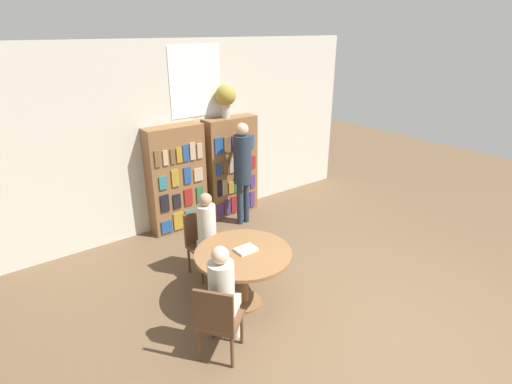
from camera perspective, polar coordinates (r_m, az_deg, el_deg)
The scene contains 12 objects.
ground_plane at distance 4.84m, azimuth 17.05°, elevation -19.24°, with size 16.00×16.00×0.00m, color brown.
wall_back at distance 6.80m, azimuth -8.39°, elevation 8.28°, with size 6.40×0.07×3.00m.
bookshelf_left at distance 6.60m, azimuth -11.27°, elevation 1.82°, with size 0.94×0.34×1.74m.
bookshelf_right at distance 7.08m, azimuth -3.59°, elevation 3.65°, with size 0.94×0.34×1.74m.
flower_vase at distance 6.75m, azimuth -4.36°, elevation 13.40°, with size 0.34×0.34×0.54m.
reading_table at distance 4.77m, azimuth -1.83°, elevation -9.87°, with size 1.14×1.14×0.72m.
chair_near_camera at distance 4.14m, azimuth -5.48°, elevation -17.65°, with size 0.56×0.56×0.88m.
chair_left_side at distance 5.48m, azimuth -7.71°, elevation -6.82°, with size 0.42×0.42×0.88m.
seated_reader_left at distance 5.25m, azimuth -6.73°, elevation -5.77°, with size 0.26×0.37×1.21m.
seated_reader_right at distance 4.14m, azimuth -4.73°, elevation -13.94°, with size 0.41×0.40×1.22m.
librarian_standing at distance 6.57m, azimuth -1.95°, elevation 4.07°, with size 0.30×0.57×1.75m.
open_book_on_table at distance 4.72m, azimuth -1.45°, elevation -8.22°, with size 0.24×0.18×0.03m.
Camera 1 is at (-3.13, -1.94, 3.14)m, focal length 28.00 mm.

